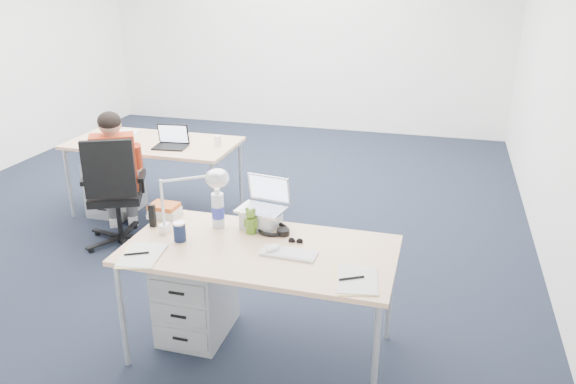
{
  "coord_description": "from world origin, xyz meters",
  "views": [
    {
      "loc": [
        2.1,
        -4.74,
        2.25
      ],
      "look_at": [
        1.14,
        -1.31,
        0.85
      ],
      "focal_mm": 35.0,
      "sensor_mm": 36.0,
      "label": 1
    }
  ],
  "objects": [
    {
      "name": "seated_person",
      "position": [
        -0.61,
        -0.68,
        0.59
      ],
      "size": [
        0.58,
        0.7,
        1.17
      ],
      "rotation": [
        0.0,
        0.0,
        0.52
      ],
      "color": "#AE3518",
      "rests_on": "ground"
    },
    {
      "name": "dark_laptop",
      "position": [
        -0.3,
        -0.24,
        0.84
      ],
      "size": [
        0.33,
        0.32,
        0.22
      ],
      "primitive_type": null,
      "rotation": [
        0.0,
        0.0,
        0.11
      ],
      "color": "black",
      "rests_on": "desk_far"
    },
    {
      "name": "bear_figurine",
      "position": [
        1.02,
        -1.75,
        0.82
      ],
      "size": [
        0.11,
        0.1,
        0.17
      ],
      "primitive_type": null,
      "rotation": [
        0.0,
        0.0,
        -0.41
      ],
      "color": "#396D1D",
      "rests_on": "desk_near"
    },
    {
      "name": "sunglasses",
      "position": [
        1.32,
        -1.81,
        0.74
      ],
      "size": [
        0.09,
        0.05,
        0.02
      ],
      "primitive_type": null,
      "rotation": [
        0.0,
        0.0,
        0.06
      ],
      "color": "black",
      "rests_on": "desk_near"
    },
    {
      "name": "drawer_pedestal_far",
      "position": [
        -0.96,
        -0.19,
        0.28
      ],
      "size": [
        0.4,
        0.5,
        0.55
      ],
      "primitive_type": "cube",
      "color": "#A2A5A7",
      "rests_on": "ground"
    },
    {
      "name": "wireless_keyboard",
      "position": [
        1.32,
        -1.97,
        0.74
      ],
      "size": [
        0.33,
        0.14,
        0.02
      ],
      "primitive_type": "cube",
      "rotation": [
        0.0,
        0.0,
        -0.04
      ],
      "color": "white",
      "rests_on": "desk_near"
    },
    {
      "name": "papers_left",
      "position": [
        0.51,
        -2.22,
        0.73
      ],
      "size": [
        0.26,
        0.33,
        0.01
      ],
      "primitive_type": "cube",
      "rotation": [
        0.0,
        0.0,
        0.19
      ],
      "color": "#FFEC93",
      "rests_on": "desk_near"
    },
    {
      "name": "far_cup",
      "position": [
        0.1,
        -0.05,
        0.78
      ],
      "size": [
        0.07,
        0.07,
        0.1
      ],
      "primitive_type": "cylinder",
      "rotation": [
        0.0,
        0.0,
        -0.09
      ],
      "color": "white",
      "rests_on": "desk_far"
    },
    {
      "name": "cordless_phone",
      "position": [
        0.39,
        -1.83,
        0.8
      ],
      "size": [
        0.04,
        0.03,
        0.15
      ],
      "primitive_type": "cube",
      "rotation": [
        0.0,
        0.0,
        -0.06
      ],
      "color": "black",
      "rests_on": "desk_near"
    },
    {
      "name": "can_koozie",
      "position": [
        0.64,
        -1.97,
        0.79
      ],
      "size": [
        0.09,
        0.09,
        0.12
      ],
      "primitive_type": "cylinder",
      "rotation": [
        0.0,
        0.0,
        0.22
      ],
      "color": "#131F3D",
      "rests_on": "desk_near"
    },
    {
      "name": "floor",
      "position": [
        0.0,
        0.0,
        0.0
      ],
      "size": [
        7.0,
        7.0,
        0.0
      ],
      "primitive_type": "plane",
      "color": "black",
      "rests_on": "ground"
    },
    {
      "name": "water_bottle",
      "position": [
        0.79,
        -1.72,
        0.86
      ],
      "size": [
        0.1,
        0.1,
        0.26
      ],
      "primitive_type": "cylinder",
      "rotation": [
        0.0,
        0.0,
        -0.32
      ],
      "color": "silver",
      "rests_on": "desk_near"
    },
    {
      "name": "book_stack",
      "position": [
        0.39,
        -1.67,
        0.77
      ],
      "size": [
        0.22,
        0.19,
        0.09
      ],
      "primitive_type": "cube",
      "rotation": [
        0.0,
        0.0,
        0.21
      ],
      "color": "silver",
      "rests_on": "desk_near"
    },
    {
      "name": "desk_far",
      "position": [
        -0.55,
        -0.09,
        0.68
      ],
      "size": [
        1.6,
        0.8,
        0.73
      ],
      "color": "#DDA97F",
      "rests_on": "ground"
    },
    {
      "name": "desk_near",
      "position": [
        1.14,
        -1.93,
        0.68
      ],
      "size": [
        1.6,
        0.8,
        0.73
      ],
      "color": "#DDA97F",
      "rests_on": "ground"
    },
    {
      "name": "office_chair",
      "position": [
        -0.54,
        -0.83,
        0.28
      ],
      "size": [
        0.84,
        0.84,
        1.0
      ],
      "rotation": [
        0.0,
        0.0,
        0.43
      ],
      "color": "black",
      "rests_on": "ground"
    },
    {
      "name": "far_papers",
      "position": [
        -0.95,
        0.06,
        0.73
      ],
      "size": [
        0.29,
        0.35,
        0.01
      ],
      "primitive_type": "cube",
      "rotation": [
        0.0,
        0.0,
        0.29
      ],
      "color": "white",
      "rests_on": "desk_far"
    },
    {
      "name": "drawer_pedestal_near",
      "position": [
        0.66,
        -1.85,
        0.28
      ],
      "size": [
        0.4,
        0.5,
        0.55
      ],
      "primitive_type": "cube",
      "color": "#A2A5A7",
      "rests_on": "ground"
    },
    {
      "name": "room",
      "position": [
        0.0,
        0.0,
        1.71
      ],
      "size": [
        6.02,
        7.02,
        2.8
      ],
      "color": "white",
      "rests_on": "ground"
    },
    {
      "name": "headphones",
      "position": [
        1.14,
        -1.69,
        0.75
      ],
      "size": [
        0.31,
        0.28,
        0.04
      ],
      "primitive_type": null,
      "rotation": [
        0.0,
        0.0,
        -0.42
      ],
      "color": "black",
      "rests_on": "desk_near"
    },
    {
      "name": "desk_lamp",
      "position": [
        0.64,
        -1.89,
        0.97
      ],
      "size": [
        0.44,
        0.3,
        0.47
      ],
      "primitive_type": null,
      "rotation": [
        0.0,
        0.0,
        -0.39
      ],
      "color": "silver",
      "rests_on": "desk_near"
    },
    {
      "name": "silver_laptop",
      "position": [
        1.05,
        -1.64,
        0.88
      ],
      "size": [
        0.32,
        0.27,
        0.31
      ],
      "primitive_type": null,
      "rotation": [
        0.0,
        0.0,
        -0.15
      ],
      "color": "silver",
      "rests_on": "desk_near"
    },
    {
      "name": "papers_right",
      "position": [
        1.74,
        -2.16,
        0.73
      ],
      "size": [
        0.26,
        0.33,
        0.01
      ],
      "primitive_type": "cube",
      "rotation": [
        0.0,
        0.0,
        0.21
      ],
      "color": "#FFEC93",
      "rests_on": "desk_near"
    },
    {
      "name": "computer_mouse",
      "position": [
        1.23,
        -1.95,
        0.75
      ],
      "size": [
        0.1,
        0.12,
        0.04
      ],
      "primitive_type": "ellipsoid",
      "rotation": [
        0.0,
        0.0,
        -0.3
      ],
      "color": "white",
      "rests_on": "desk_near"
    }
  ]
}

